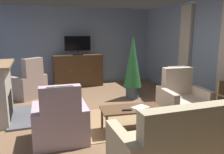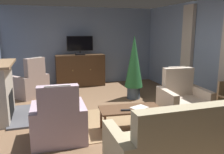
{
  "view_description": "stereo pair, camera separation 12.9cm",
  "coord_description": "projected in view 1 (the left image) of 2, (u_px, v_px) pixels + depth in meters",
  "views": [
    {
      "loc": [
        -1.51,
        -4.41,
        1.88
      ],
      "look_at": [
        0.06,
        0.2,
        0.87
      ],
      "focal_mm": 37.2,
      "sensor_mm": 36.0,
      "label": 1
    },
    {
      "loc": [
        -1.39,
        -4.45,
        1.88
      ],
      "look_at": [
        0.06,
        0.2,
        0.87
      ],
      "focal_mm": 37.2,
      "sensor_mm": 36.0,
      "label": 2
    }
  ],
  "objects": [
    {
      "name": "cat",
      "position": [
        56.0,
        103.0,
        5.66
      ],
      "size": [
        0.45,
        0.6,
        0.22
      ],
      "color": "tan",
      "rests_on": "ground_plane"
    },
    {
      "name": "potted_plant_on_hearth_side",
      "position": [
        133.0,
        65.0,
        6.25
      ],
      "size": [
        0.49,
        0.49,
        1.73
      ],
      "color": "#3D4C5B",
      "rests_on": "ground_plane"
    },
    {
      "name": "rug_central",
      "position": [
        102.0,
        123.0,
        4.72
      ],
      "size": [
        2.07,
        1.64,
        0.01
      ],
      "primitive_type": "cube",
      "color": "#8E704C",
      "rests_on": "ground_plane"
    },
    {
      "name": "television",
      "position": [
        78.0,
        45.0,
        7.47
      ],
      "size": [
        0.84,
        0.2,
        0.61
      ],
      "color": "black",
      "rests_on": "tv_cabinet"
    },
    {
      "name": "armchair_facing_sofa",
      "position": [
        27.0,
        85.0,
        6.51
      ],
      "size": [
        1.19,
        1.19,
        1.13
      ],
      "color": "#A3897F",
      "rests_on": "ground_plane"
    },
    {
      "name": "sofa_floral",
      "position": [
        174.0,
        148.0,
        3.08
      ],
      "size": [
        1.58,
        0.88,
        1.0
      ],
      "color": "tan",
      "rests_on": "ground_plane"
    },
    {
      "name": "tv_cabinet",
      "position": [
        78.0,
        71.0,
        7.69
      ],
      "size": [
        1.59,
        0.48,
        1.05
      ],
      "color": "black",
      "rests_on": "ground_plane"
    },
    {
      "name": "coffee_table",
      "position": [
        131.0,
        110.0,
        4.31
      ],
      "size": [
        1.18,
        0.63,
        0.45
      ],
      "color": "brown",
      "rests_on": "ground_plane"
    },
    {
      "name": "wall_back",
      "position": [
        79.0,
        47.0,
        7.9
      ],
      "size": [
        5.67,
        0.1,
        2.59
      ],
      "primitive_type": "cube",
      "color": "slate",
      "rests_on": "ground_plane"
    },
    {
      "name": "armchair_in_far_corner",
      "position": [
        60.0,
        123.0,
        3.9
      ],
      "size": [
        0.92,
        0.84,
        1.05
      ],
      "color": "#AD93A3",
      "rests_on": "ground_plane"
    },
    {
      "name": "ground_plane",
      "position": [
        112.0,
        120.0,
        4.95
      ],
      "size": [
        5.67,
        7.43,
        0.04
      ],
      "primitive_type": "cube",
      "color": "brown"
    },
    {
      "name": "folded_newspaper",
      "position": [
        140.0,
        107.0,
        4.33
      ],
      "size": [
        0.36,
        0.31,
        0.01
      ],
      "primitive_type": "cube",
      "rotation": [
        0.0,
        0.0,
        0.37
      ],
      "color": "silver",
      "rests_on": "coffee_table"
    },
    {
      "name": "tv_remote",
      "position": [
        127.0,
        110.0,
        4.15
      ],
      "size": [
        0.18,
        0.08,
        0.02
      ],
      "primitive_type": "cube",
      "rotation": [
        0.0,
        0.0,
        2.93
      ],
      "color": "black",
      "rests_on": "coffee_table"
    },
    {
      "name": "wall_right_with_window",
      "position": [
        215.0,
        54.0,
        5.5
      ],
      "size": [
        0.1,
        7.43,
        2.59
      ],
      "primitive_type": "cube",
      "color": "slate",
      "rests_on": "ground_plane"
    },
    {
      "name": "armchair_by_fireplace",
      "position": [
        182.0,
        102.0,
        4.95
      ],
      "size": [
        0.98,
        0.87,
        1.08
      ],
      "color": "#C6B29E",
      "rests_on": "ground_plane"
    },
    {
      "name": "curtain_panel_far",
      "position": [
        185.0,
        46.0,
        6.38
      ],
      "size": [
        0.1,
        0.44,
        2.18
      ],
      "primitive_type": "cube",
      "color": "#B2A393"
    }
  ]
}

